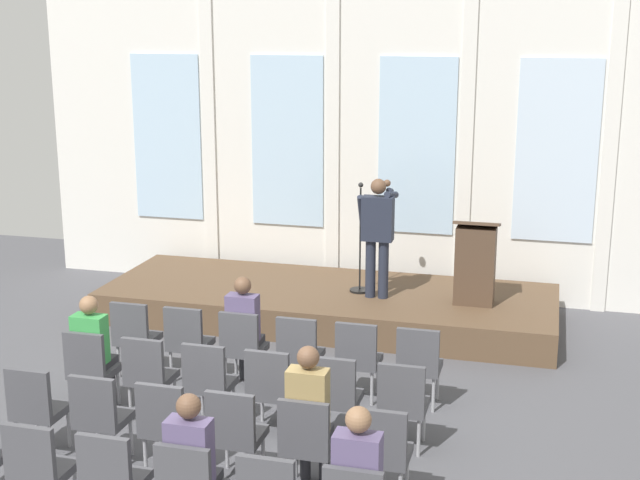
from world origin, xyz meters
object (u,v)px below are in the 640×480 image
Objects in this scene: chair_r0_c5 at (419,361)px; chair_r2_c4 at (307,439)px; chair_r1_c5 at (403,400)px; audience_r3_c5 at (359,480)px; chair_r0_c4 at (358,355)px; speaker at (378,229)px; chair_r0_c2 at (242,344)px; chair_r2_c5 at (382,448)px; mic_stand at (360,268)px; chair_r1_c2 at (208,378)px; chair_r2_c1 at (100,413)px; lectern at (475,263)px; chair_r1_c3 at (271,385)px; chair_r0_c0 at (134,333)px; chair_r1_c1 at (148,372)px; chair_r0_c1 at (188,339)px; audience_r0_c2 at (244,325)px; chair_r2_c2 at (166,421)px; audience_r2_c4 at (309,411)px; audience_r3_c3 at (192,460)px; chair_r2_c3 at (235,430)px; chair_r1_c0 at (90,365)px; chair_r3_c2 at (112,476)px; chair_r1_c4 at (335,392)px; chair_r2_c0 at (36,405)px; audience_r1_c0 at (93,346)px.

chair_r0_c5 is 1.00× the size of chair_r2_c4.
chair_r1_c5 is 2.00m from audience_r3_c5.
speaker is at bearing 96.62° from chair_r0_c4.
chair_r0_c2 and chair_r2_c4 have the same top height.
chair_r0_c4 is at bearing 108.18° from chair_r2_c5.
chair_r2_c4 is at bearing -83.14° from mic_stand.
chair_r2_c1 is at bearing -123.29° from chair_r1_c2.
lectern reaches higher than chair_r1_c3.
chair_r1_c1 is at bearing -56.71° from chair_r0_c0.
chair_r0_c1 is 1.24m from chair_r1_c2.
audience_r0_c2 is at bearing 133.47° from chair_r2_c5.
speaker is 1.76× the size of chair_r2_c2.
chair_r0_c4 is 1.71m from chair_r1_c2.
audience_r0_c2 is 2.26m from chair_r2_c1.
chair_r0_c4 is 1.24m from chair_r1_c5.
audience_r3_c5 reaches higher than chair_r2_c4.
audience_r3_c5 is at bearing -48.06° from chair_r0_c1.
audience_r2_c4 is 1.23m from audience_r3_c3.
lectern is 4.93m from chair_r2_c3.
chair_r1_c5 is 1.24m from chair_r2_c4.
chair_r2_c4 is at bearing 180.00° from chair_r2_c5.
audience_r2_c4 is at bearing -19.39° from chair_r1_c0.
chair_r3_c2 is at bearing -123.29° from chair_r2_c3.
chair_r1_c5 is 2.28m from chair_r2_c2.
chair_r2_c5 is 0.98m from audience_r3_c5.
mic_stand is 1.12× the size of audience_r2_c4.
audience_r3_c5 is (2.04, -3.10, 0.02)m from audience_r0_c2.
audience_r3_c5 reaches higher than chair_r0_c0.
audience_r2_c4 is (-0.00, -0.96, 0.23)m from chair_r1_c4.
chair_r0_c5 is 1.00× the size of chair_r2_c1.
audience_r3_c3 reaches higher than chair_r2_c2.
chair_r1_c2 is 0.72× the size of audience_r3_c3.
mic_stand is at bearing 65.37° from chair_r2_c0.
chair_r1_c0 is at bearing -120.46° from mic_stand.
lectern is 1.23× the size of chair_r2_c3.
audience_r3_c5 reaches higher than audience_r1_c0.
chair_r1_c0 is 2.71m from chair_r1_c4.
chair_r2_c4 and chair_r2_c5 have the same top height.
chair_r1_c2 is 2.28m from chair_r2_c5.
chair_r0_c0 is at bearing 142.72° from chair_r2_c4.
chair_r1_c4 is at bearing 90.00° from audience_r2_c4.
lectern is 2.77m from chair_r0_c4.
chair_r0_c2 is at bearing 37.28° from chair_r1_c0.
chair_r1_c1 and chair_r2_c0 have the same top height.
chair_r2_c5 is at bearing 26.91° from chair_r3_c2.
chair_r1_c3 is 1.00× the size of chair_r2_c3.
lectern is 5.57m from audience_r3_c5.
speaker is 3.70m from chair_r1_c5.
lectern is 5.55m from chair_r2_c1.
audience_r0_c2 is 3.71m from audience_r3_c5.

